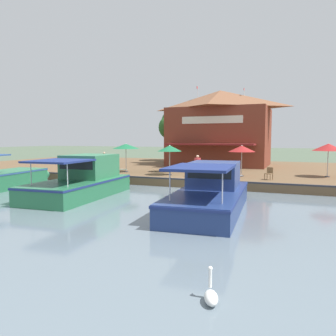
{
  "coord_description": "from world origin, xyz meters",
  "views": [
    {
      "loc": [
        20.91,
        7.12,
        3.4
      ],
      "look_at": [
        -1.0,
        -1.7,
        1.3
      ],
      "focal_mm": 35.0,
      "sensor_mm": 36.0,
      "label": 1
    }
  ],
  "objects_px": {
    "patio_umbrella_near_quay_edge": "(328,147)",
    "motorboat_second_along": "(10,178)",
    "patio_umbrella_mid_patio_left": "(170,148)",
    "person_at_quay_edge": "(198,163)",
    "swan": "(211,296)",
    "cafe_chair_far_corner_seat": "(211,166)",
    "patio_umbrella_back_row": "(242,149)",
    "motorboat_outer_channel": "(212,192)",
    "tree_downstream_bank": "(176,125)",
    "person_near_entrance": "(104,158)",
    "patio_umbrella_mid_patio_right": "(126,146)",
    "cafe_chair_beside_entrance": "(269,173)",
    "waterfront_restaurant": "(220,127)",
    "motorboat_nearest_quay": "(87,181)",
    "patio_umbrella_by_entrance": "(170,149)"
  },
  "relations": [
    {
      "from": "patio_umbrella_near_quay_edge",
      "to": "motorboat_second_along",
      "type": "bearing_deg",
      "value": -64.31
    },
    {
      "from": "patio_umbrella_mid_patio_left",
      "to": "person_at_quay_edge",
      "type": "relative_size",
      "value": 1.41
    },
    {
      "from": "swan",
      "to": "cafe_chair_far_corner_seat",
      "type": "bearing_deg",
      "value": -165.61
    },
    {
      "from": "patio_umbrella_near_quay_edge",
      "to": "swan",
      "type": "height_order",
      "value": "patio_umbrella_near_quay_edge"
    },
    {
      "from": "motorboat_second_along",
      "to": "person_at_quay_edge",
      "type": "bearing_deg",
      "value": 118.09
    },
    {
      "from": "person_at_quay_edge",
      "to": "swan",
      "type": "distance_m",
      "value": 17.64
    },
    {
      "from": "patio_umbrella_back_row",
      "to": "motorboat_outer_channel",
      "type": "xyz_separation_m",
      "value": [
        9.37,
        0.15,
        -1.84
      ]
    },
    {
      "from": "tree_downstream_bank",
      "to": "motorboat_second_along",
      "type": "bearing_deg",
      "value": -9.62
    },
    {
      "from": "patio_umbrella_back_row",
      "to": "tree_downstream_bank",
      "type": "relative_size",
      "value": 0.34
    },
    {
      "from": "person_near_entrance",
      "to": "motorboat_outer_channel",
      "type": "relative_size",
      "value": 0.17
    },
    {
      "from": "patio_umbrella_mid_patio_right",
      "to": "swan",
      "type": "relative_size",
      "value": 3.53
    },
    {
      "from": "cafe_chair_beside_entrance",
      "to": "swan",
      "type": "height_order",
      "value": "cafe_chair_beside_entrance"
    },
    {
      "from": "waterfront_restaurant",
      "to": "patio_umbrella_back_row",
      "type": "bearing_deg",
      "value": 21.78
    },
    {
      "from": "person_at_quay_edge",
      "to": "person_near_entrance",
      "type": "xyz_separation_m",
      "value": [
        -3.18,
        -10.07,
        -0.03
      ]
    },
    {
      "from": "swan",
      "to": "tree_downstream_bank",
      "type": "distance_m",
      "value": 35.95
    },
    {
      "from": "waterfront_restaurant",
      "to": "cafe_chair_beside_entrance",
      "type": "bearing_deg",
      "value": 28.29
    },
    {
      "from": "person_at_quay_edge",
      "to": "motorboat_outer_channel",
      "type": "xyz_separation_m",
      "value": [
        7.61,
        3.05,
        -0.79
      ]
    },
    {
      "from": "patio_umbrella_mid_patio_right",
      "to": "cafe_chair_beside_entrance",
      "type": "relative_size",
      "value": 2.87
    },
    {
      "from": "swan",
      "to": "patio_umbrella_near_quay_edge",
      "type": "bearing_deg",
      "value": 170.24
    },
    {
      "from": "patio_umbrella_back_row",
      "to": "motorboat_second_along",
      "type": "bearing_deg",
      "value": -61.25
    },
    {
      "from": "patio_umbrella_back_row",
      "to": "motorboat_nearest_quay",
      "type": "distance_m",
      "value": 11.66
    },
    {
      "from": "patio_umbrella_by_entrance",
      "to": "tree_downstream_bank",
      "type": "distance_m",
      "value": 16.81
    },
    {
      "from": "waterfront_restaurant",
      "to": "patio_umbrella_back_row",
      "type": "distance_m",
      "value": 10.95
    },
    {
      "from": "patio_umbrella_by_entrance",
      "to": "motorboat_nearest_quay",
      "type": "distance_m",
      "value": 7.96
    },
    {
      "from": "tree_downstream_bank",
      "to": "motorboat_outer_channel",
      "type": "bearing_deg",
      "value": 24.47
    },
    {
      "from": "waterfront_restaurant",
      "to": "person_near_entrance",
      "type": "relative_size",
      "value": 6.61
    },
    {
      "from": "patio_umbrella_mid_patio_left",
      "to": "motorboat_nearest_quay",
      "type": "relative_size",
      "value": 0.27
    },
    {
      "from": "motorboat_second_along",
      "to": "patio_umbrella_by_entrance",
      "type": "bearing_deg",
      "value": 126.51
    },
    {
      "from": "patio_umbrella_mid_patio_left",
      "to": "swan",
      "type": "relative_size",
      "value": 3.34
    },
    {
      "from": "patio_umbrella_by_entrance",
      "to": "cafe_chair_far_corner_seat",
      "type": "relative_size",
      "value": 2.73
    },
    {
      "from": "tree_downstream_bank",
      "to": "patio_umbrella_back_row",
      "type": "bearing_deg",
      "value": 36.42
    },
    {
      "from": "cafe_chair_far_corner_seat",
      "to": "tree_downstream_bank",
      "type": "bearing_deg",
      "value": -147.16
    },
    {
      "from": "swan",
      "to": "motorboat_nearest_quay",
      "type": "bearing_deg",
      "value": -134.37
    },
    {
      "from": "patio_umbrella_near_quay_edge",
      "to": "tree_downstream_bank",
      "type": "distance_m",
      "value": 21.1
    },
    {
      "from": "motorboat_outer_channel",
      "to": "tree_downstream_bank",
      "type": "distance_m",
      "value": 26.65
    },
    {
      "from": "motorboat_outer_channel",
      "to": "motorboat_second_along",
      "type": "xyz_separation_m",
      "value": [
        -1.38,
        -14.71,
        -0.11
      ]
    },
    {
      "from": "patio_umbrella_mid_patio_left",
      "to": "motorboat_nearest_quay",
      "type": "bearing_deg",
      "value": -9.01
    },
    {
      "from": "cafe_chair_far_corner_seat",
      "to": "motorboat_second_along",
      "type": "xyz_separation_m",
      "value": [
        10.44,
        -11.63,
        -0.36
      ]
    },
    {
      "from": "waterfront_restaurant",
      "to": "motorboat_outer_channel",
      "type": "distance_m",
      "value": 20.17
    },
    {
      "from": "motorboat_second_along",
      "to": "patio_umbrella_back_row",
      "type": "bearing_deg",
      "value": 118.75
    },
    {
      "from": "patio_umbrella_mid_patio_left",
      "to": "patio_umbrella_near_quay_edge",
      "type": "distance_m",
      "value": 12.18
    },
    {
      "from": "tree_downstream_bank",
      "to": "patio_umbrella_mid_patio_right",
      "type": "bearing_deg",
      "value": 4.24
    },
    {
      "from": "waterfront_restaurant",
      "to": "tree_downstream_bank",
      "type": "xyz_separation_m",
      "value": [
        -4.56,
        -6.75,
        0.54
      ]
    },
    {
      "from": "cafe_chair_beside_entrance",
      "to": "cafe_chair_far_corner_seat",
      "type": "height_order",
      "value": "same"
    },
    {
      "from": "patio_umbrella_by_entrance",
      "to": "patio_umbrella_mid_patio_left",
      "type": "bearing_deg",
      "value": -158.91
    },
    {
      "from": "patio_umbrella_by_entrance",
      "to": "person_at_quay_edge",
      "type": "height_order",
      "value": "patio_umbrella_by_entrance"
    },
    {
      "from": "cafe_chair_far_corner_seat",
      "to": "swan",
      "type": "height_order",
      "value": "cafe_chair_far_corner_seat"
    },
    {
      "from": "patio_umbrella_mid_patio_left",
      "to": "patio_umbrella_mid_patio_right",
      "type": "relative_size",
      "value": 0.95
    },
    {
      "from": "patio_umbrella_back_row",
      "to": "person_at_quay_edge",
      "type": "height_order",
      "value": "patio_umbrella_back_row"
    },
    {
      "from": "patio_umbrella_back_row",
      "to": "patio_umbrella_near_quay_edge",
      "type": "height_order",
      "value": "patio_umbrella_near_quay_edge"
    }
  ]
}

